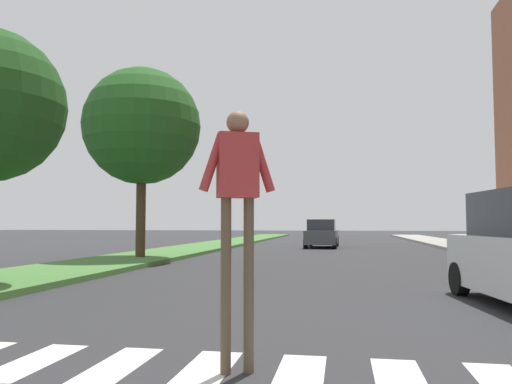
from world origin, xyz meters
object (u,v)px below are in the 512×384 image
sedan_midblock (322,234)px  traffic_light_gantry (41,0)px  pedestrian_performer (238,197)px  tree_far (142,127)px

sedan_midblock → traffic_light_gantry: bearing=-96.5°
traffic_light_gantry → sedan_midblock: (2.70, 23.64, -3.59)m
traffic_light_gantry → pedestrian_performer: bearing=-21.9°
traffic_light_gantry → pedestrian_performer: traffic_light_gantry is taller
tree_far → pedestrian_performer: 15.15m
traffic_light_gantry → tree_far: bearing=106.7°
tree_far → pedestrian_performer: tree_far is taller
tree_far → traffic_light_gantry: tree_far is taller
traffic_light_gantry → pedestrian_performer: size_ratio=3.50×
tree_far → traffic_light_gantry: 12.63m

